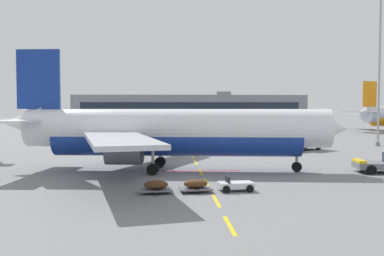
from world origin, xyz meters
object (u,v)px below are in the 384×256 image
object	(u,v)px
airliner_foreground	(171,132)
apron_light_mast_far	(380,44)
fuel_service_truck	(303,139)
baggage_train	(196,185)

from	to	relation	value
airliner_foreground	apron_light_mast_far	xyz separation A→B (m)	(34.14, 25.68, 12.67)
fuel_service_truck	baggage_train	world-z (taller)	fuel_service_truck
fuel_service_truck	baggage_train	xyz separation A→B (m)	(-18.07, -30.88, -1.12)
fuel_service_truck	baggage_train	distance (m)	35.80
apron_light_mast_far	airliner_foreground	bearing A→B (deg)	-143.05
airliner_foreground	fuel_service_truck	distance (m)	28.10
fuel_service_truck	airliner_foreground	bearing A→B (deg)	-135.11
airliner_foreground	baggage_train	xyz separation A→B (m)	(1.77, -11.12, -3.42)
baggage_train	airliner_foreground	bearing A→B (deg)	99.05
apron_light_mast_far	baggage_train	bearing A→B (deg)	-131.33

